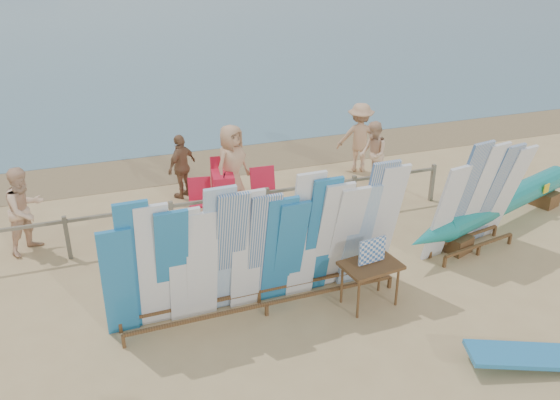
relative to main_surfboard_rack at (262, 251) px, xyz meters
name	(u,v)px	position (x,y,z in m)	size (l,w,h in m)	color
ground	(207,328)	(-1.02, -0.21, -1.12)	(160.00, 160.00, 0.00)	tan
wet_sand_strip	(146,168)	(-1.02, 6.99, -1.12)	(40.00, 2.60, 0.01)	olive
fence	(172,214)	(-1.02, 2.79, -0.49)	(12.08, 0.08, 0.90)	#786F5B
main_surfboard_rack	(262,251)	(0.00, 0.00, 0.00)	(4.96, 0.83, 2.49)	brown
side_surfboard_rack	(478,201)	(4.46, 0.50, -0.02)	(2.18, 1.01, 2.43)	brown
outrigger_canoe	(506,202)	(5.74, 1.20, -0.56)	(5.91, 2.52, 0.87)	brown
vendor_table	(370,283)	(1.73, -0.45, -0.70)	(1.03, 0.80, 1.26)	brown
flat_board_d	(557,365)	(3.64, -2.75, -1.12)	(0.56, 2.70, 0.07)	#2477B5
beach_chair_left	(201,205)	(-0.22, 3.84, -0.88)	(0.58, 0.59, 0.80)	red
beach_chair_right	(265,196)	(1.23, 3.73, -0.86)	(0.59, 0.61, 0.90)	red
stroller	(223,189)	(0.34, 4.03, -0.67)	(0.67, 0.88, 1.11)	red
beachgoer_2	(25,210)	(-3.72, 3.39, -0.25)	(0.85, 0.41, 1.74)	beige
beachgoer_9	(360,137)	(4.21, 5.05, -0.22)	(1.16, 0.48, 1.80)	tan
beachgoer_4	(182,166)	(-0.41, 4.91, -0.35)	(0.90, 0.39, 1.53)	#8C6042
beachgoer_6	(232,165)	(0.59, 4.16, -0.18)	(0.92, 0.44, 1.89)	tan
beachgoer_8	(373,154)	(4.10, 4.10, -0.32)	(0.78, 0.37, 1.60)	beige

